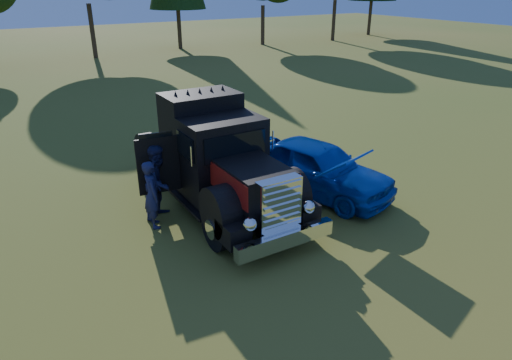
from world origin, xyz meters
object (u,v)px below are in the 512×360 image
at_px(diamond_t_truck, 216,162).
at_px(spectator_far, 159,181).
at_px(hotrod_coupe, 317,167).
at_px(spectator_near, 152,194).

distance_m(diamond_t_truck, spectator_far, 1.62).
distance_m(hotrod_coupe, spectator_far, 4.56).
relative_size(hotrod_coupe, spectator_near, 2.81).
relative_size(diamond_t_truck, spectator_near, 4.03).
distance_m(diamond_t_truck, hotrod_coupe, 3.02).
distance_m(spectator_near, spectator_far, 0.54).
height_order(hotrod_coupe, spectator_far, spectator_far).
xyz_separation_m(diamond_t_truck, spectator_near, (-1.93, -0.26, -0.39)).
height_order(diamond_t_truck, hotrod_coupe, diamond_t_truck).
bearing_deg(spectator_near, spectator_far, -29.90).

